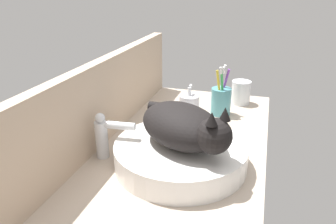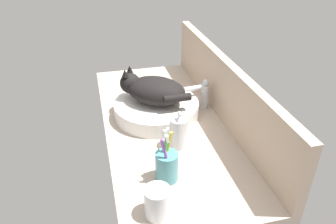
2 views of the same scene
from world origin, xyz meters
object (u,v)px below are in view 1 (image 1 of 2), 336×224
Objects in this scene: sink_basin at (180,154)px; toothbrush_cup at (221,100)px; water_glass at (241,94)px; faucet at (105,134)px; cat at (185,126)px; soap_dispenser at (190,112)px.

toothbrush_cup is at bearing -7.36° from sink_basin.
toothbrush_cup is 15.28cm from water_glass.
faucet is at bearing 147.56° from toothbrush_cup.
faucet is (-1.99, 21.41, 4.02)cm from sink_basin.
faucet is at bearing 95.31° from sink_basin.
water_glass is (55.71, -32.68, -3.13)cm from faucet.
cat is (-0.71, -1.17, 9.04)cm from sink_basin.
water_glass is at bearing -30.40° from faucet.
sink_basin is 1.19× the size of cat.
sink_basin is 1.93× the size of toothbrush_cup.
soap_dispenser is 33.34cm from water_glass.
cat is 41.26cm from toothbrush_cup.
faucet is at bearing 93.25° from cat.
soap_dispenser is at bearing -35.89° from faucet.
toothbrush_cup reaches higher than sink_basin.
faucet reaches higher than water_glass.
sink_basin is at bearing 58.96° from cat.
faucet reaches higher than sink_basin.
water_glass is (30.12, -14.16, -1.93)cm from soap_dispenser.
sink_basin is 3.83× the size of water_glass.
soap_dispenser reaches higher than faucet.
toothbrush_cup reaches higher than water_glass.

